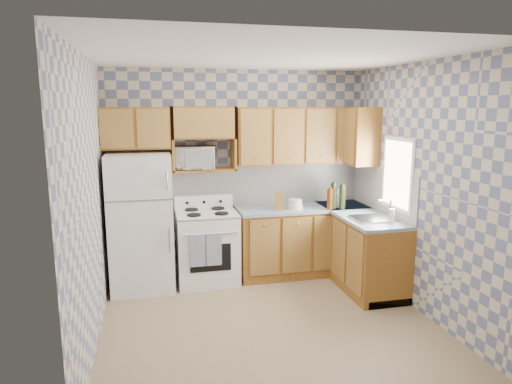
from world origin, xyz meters
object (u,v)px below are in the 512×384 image
stove_body (207,248)px  refrigerator (141,222)px  microwave (195,158)px  electric_kettle (339,200)px

stove_body → refrigerator: bearing=-178.2°
microwave → refrigerator: bearing=-154.3°
refrigerator → electric_kettle: bearing=-1.6°
microwave → electric_kettle: (1.86, -0.26, -0.58)m
refrigerator → stove_body: (0.80, 0.03, -0.39)m
refrigerator → microwave: (0.69, 0.18, 0.75)m
microwave → electric_kettle: microwave is taller
refrigerator → stove_body: bearing=1.8°
refrigerator → microwave: size_ratio=3.29×
stove_body → electric_kettle: size_ratio=4.84×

